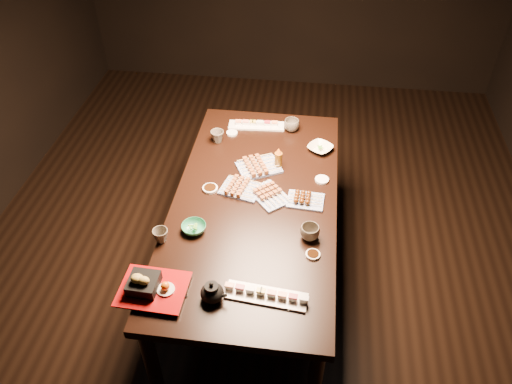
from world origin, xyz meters
TOP-DOWN VIEW (x-y plane):
  - ground at (0.00, 0.00)m, footprint 5.00×5.00m
  - dining_table at (-0.01, -0.23)m, footprint 1.19×1.93m
  - sushi_platter_near at (0.12, -0.87)m, footprint 0.38×0.14m
  - sushi_platter_far at (-0.10, 0.50)m, footprint 0.37×0.13m
  - yakitori_plate_center at (-0.10, -0.15)m, footprint 0.25×0.21m
  - yakitori_plate_right at (0.06, -0.19)m, footprint 0.27×0.27m
  - yakitori_plate_left at (-0.03, 0.05)m, footprint 0.30×0.27m
  - tsukune_plate at (0.26, -0.20)m, footprint 0.21×0.16m
  - edamame_bowl_green at (-0.29, -0.50)m, footprint 0.17×0.17m
  - edamame_bowl_cream at (0.33, 0.28)m, footprint 0.20×0.20m
  - tempura_tray at (-0.39, -0.91)m, footprint 0.32×0.26m
  - teacup_near_left at (-0.44, -0.59)m, footprint 0.08×0.08m
  - teacup_mid_right at (0.30, -0.47)m, footprint 0.12×0.12m
  - teacup_far_left at (-0.32, 0.30)m, footprint 0.11×0.11m
  - teacup_far_right at (0.13, 0.48)m, footprint 0.12×0.12m
  - teapot at (-0.12, -0.91)m, footprint 0.15×0.15m
  - condiment_bottle at (0.09, 0.08)m, footprint 0.05×0.05m
  - sauce_dish_west at (-0.28, -0.17)m, footprint 0.09×0.09m
  - sauce_dish_east at (0.35, -0.01)m, footprint 0.10×0.10m
  - sauce_dish_se at (0.32, -0.59)m, footprint 0.08×0.08m
  - sauce_dish_nw at (-0.25, 0.39)m, footprint 0.10×0.10m
  - chopsticks_near at (-0.33, -0.96)m, footprint 0.20×0.12m
  - chopsticks_se at (0.13, -0.88)m, footprint 0.21×0.12m

SIDE VIEW (x-z plane):
  - ground at x=0.00m, z-range 0.00..0.00m
  - dining_table at x=-0.01m, z-range 0.00..0.75m
  - chopsticks_near at x=-0.33m, z-range 0.75..0.76m
  - chopsticks_se at x=0.13m, z-range 0.75..0.76m
  - sauce_dish_nw at x=-0.25m, z-range 0.75..0.76m
  - sauce_dish_se at x=0.32m, z-range 0.75..0.76m
  - sauce_dish_east at x=0.35m, z-range 0.75..0.76m
  - sauce_dish_west at x=-0.28m, z-range 0.75..0.77m
  - edamame_bowl_cream at x=0.33m, z-range 0.75..0.79m
  - edamame_bowl_green at x=-0.29m, z-range 0.75..0.79m
  - sushi_platter_far at x=-0.10m, z-range 0.75..0.79m
  - sushi_platter_near at x=0.12m, z-range 0.75..0.80m
  - tsukune_plate at x=0.26m, z-range 0.75..0.80m
  - yakitori_plate_center at x=-0.10m, z-range 0.75..0.81m
  - yakitori_plate_right at x=0.06m, z-range 0.75..0.81m
  - yakitori_plate_left at x=-0.03m, z-range 0.75..0.81m
  - teacup_near_left at x=-0.44m, z-range 0.75..0.82m
  - teacup_mid_right at x=0.30m, z-range 0.75..0.83m
  - teacup_far_right at x=0.13m, z-range 0.75..0.83m
  - teacup_far_left at x=-0.32m, z-range 0.75..0.83m
  - teapot at x=-0.12m, z-range 0.75..0.86m
  - tempura_tray at x=-0.39m, z-range 0.75..0.86m
  - condiment_bottle at x=0.09m, z-range 0.75..0.89m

